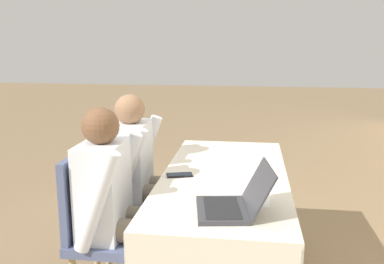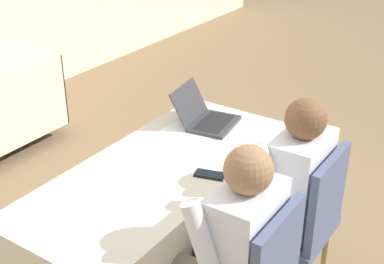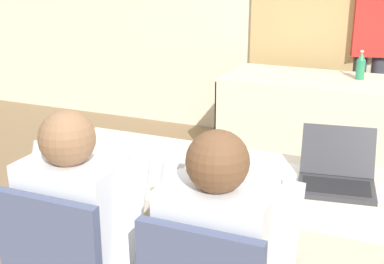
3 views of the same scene
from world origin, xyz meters
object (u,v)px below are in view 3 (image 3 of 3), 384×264
at_px(cell_phone, 200,196).
at_px(person_white_shirt, 224,264).
at_px(laptop, 337,177).
at_px(person_checkered_shirt, 87,233).
at_px(person_red_shirt, 371,48).
at_px(water_bottle, 361,66).

distance_m(cell_phone, person_white_shirt, 0.39).
distance_m(laptop, person_white_shirt, 0.70).
bearing_deg(laptop, person_checkered_shirt, -151.15).
bearing_deg(cell_phone, person_red_shirt, 67.79).
xyz_separation_m(laptop, person_white_shirt, (-0.27, -0.64, -0.12)).
relative_size(water_bottle, person_checkered_shirt, 0.19).
bearing_deg(person_checkered_shirt, cell_phone, -137.81).
bearing_deg(person_white_shirt, water_bottle, -92.49).
xyz_separation_m(laptop, person_red_shirt, (-0.14, 2.74, 0.11)).
bearing_deg(person_white_shirt, person_checkered_shirt, 0.00).
bearing_deg(person_checkered_shirt, person_red_shirt, -101.57).
xyz_separation_m(person_checkered_shirt, person_red_shirt, (0.69, 3.37, 0.24)).
bearing_deg(water_bottle, person_red_shirt, 88.58).
bearing_deg(cell_phone, laptop, 18.40).
xyz_separation_m(water_bottle, person_checkered_shirt, (-0.68, -2.79, -0.18)).
bearing_deg(person_red_shirt, cell_phone, -110.59).
bearing_deg(person_red_shirt, person_checkered_shirt, -115.60).
distance_m(person_white_shirt, person_red_shirt, 3.38).
bearing_deg(person_checkered_shirt, person_white_shirt, -180.00).
relative_size(laptop, person_white_shirt, 0.32).
distance_m(person_checkered_shirt, person_white_shirt, 0.55).
distance_m(water_bottle, person_red_shirt, 0.58).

